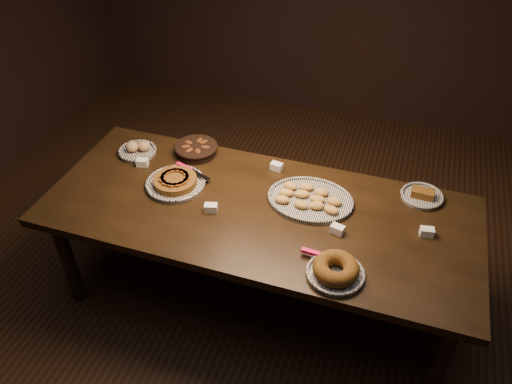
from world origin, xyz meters
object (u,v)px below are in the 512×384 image
(buffet_table, at_px, (258,218))
(apple_tart_plate, at_px, (175,182))
(madeleine_platter, at_px, (310,199))
(bundt_cake_plate, at_px, (336,270))

(buffet_table, relative_size, apple_tart_plate, 6.63)
(apple_tart_plate, relative_size, madeleine_platter, 0.75)
(apple_tart_plate, distance_m, madeleine_platter, 0.79)
(madeleine_platter, distance_m, bundt_cake_plate, 0.55)
(madeleine_platter, height_order, bundt_cake_plate, bundt_cake_plate)
(buffet_table, relative_size, madeleine_platter, 4.96)
(apple_tart_plate, bearing_deg, madeleine_platter, 27.39)
(buffet_table, bearing_deg, bundt_cake_plate, -34.63)
(apple_tart_plate, distance_m, bundt_cake_plate, 1.10)
(apple_tart_plate, xyz_separation_m, bundt_cake_plate, (1.02, -0.39, 0.01))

